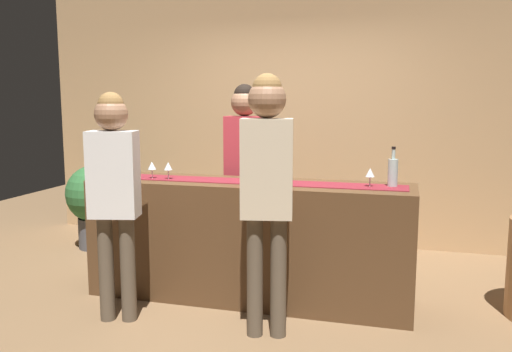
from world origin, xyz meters
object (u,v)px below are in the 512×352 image
(potted_plant_tall, at_px, (95,200))
(wine_bottle_green, at_px, (278,169))
(customer_browsing, at_px, (114,183))
(customer_sipping, at_px, (267,176))
(wine_glass_mid_counter, at_px, (152,166))
(bartender, at_px, (245,158))
(wine_bottle_clear, at_px, (393,172))
(wine_glass_far_end, at_px, (168,167))
(wine_glass_near_customer, at_px, (370,173))

(potted_plant_tall, bearing_deg, wine_bottle_green, -23.17)
(customer_browsing, bearing_deg, customer_sipping, -11.17)
(wine_bottle_green, bearing_deg, wine_glass_mid_counter, -175.85)
(wine_glass_mid_counter, relative_size, bartender, 0.08)
(wine_glass_mid_counter, height_order, customer_sipping, customer_sipping)
(customer_sipping, relative_size, potted_plant_tall, 1.95)
(wine_bottle_clear, height_order, potted_plant_tall, wine_bottle_clear)
(wine_bottle_green, relative_size, customer_sipping, 0.17)
(customer_browsing, height_order, potted_plant_tall, customer_browsing)
(wine_glass_far_end, xyz_separation_m, customer_sipping, (0.98, -0.58, 0.05))
(wine_bottle_green, xyz_separation_m, customer_sipping, (0.07, -0.65, 0.04))
(wine_bottle_green, height_order, potted_plant_tall, wine_bottle_green)
(wine_bottle_clear, bearing_deg, wine_glass_far_end, -176.54)
(wine_glass_near_customer, distance_m, wine_glass_mid_counter, 1.75)
(wine_glass_far_end, xyz_separation_m, potted_plant_tall, (-1.36, 1.04, -0.54))
(customer_browsing, bearing_deg, bartender, 51.48)
(wine_bottle_green, bearing_deg, wine_bottle_clear, 2.59)
(wine_bottle_clear, height_order, customer_sipping, customer_sipping)
(wine_glass_mid_counter, bearing_deg, potted_plant_tall, 139.30)
(wine_bottle_clear, xyz_separation_m, wine_glass_near_customer, (-0.16, -0.06, -0.01))
(customer_browsing, distance_m, potted_plant_tall, 2.12)
(wine_glass_mid_counter, distance_m, wine_glass_far_end, 0.14)
(customer_sipping, distance_m, customer_browsing, 1.12)
(wine_glass_near_customer, xyz_separation_m, customer_sipping, (-0.63, -0.63, 0.05))
(bartender, height_order, customer_sipping, customer_sipping)
(wine_glass_near_customer, bearing_deg, wine_bottle_green, 178.24)
(wine_bottle_clear, bearing_deg, bartender, 158.23)
(wine_glass_near_customer, distance_m, potted_plant_tall, 3.18)
(wine_glass_far_end, distance_m, potted_plant_tall, 1.79)
(wine_glass_near_customer, xyz_separation_m, customer_browsing, (-1.74, -0.67, -0.04))
(potted_plant_tall, bearing_deg, wine_glass_mid_counter, -40.70)
(wine_glass_near_customer, relative_size, wine_glass_far_end, 1.00)
(potted_plant_tall, bearing_deg, customer_sipping, -34.73)
(potted_plant_tall, bearing_deg, customer_browsing, -53.59)
(wine_glass_near_customer, bearing_deg, potted_plant_tall, 161.54)
(wine_bottle_clear, distance_m, wine_bottle_green, 0.87)
(wine_glass_near_customer, bearing_deg, wine_glass_far_end, -178.36)
(wine_bottle_clear, distance_m, bartender, 1.41)
(wine_bottle_clear, relative_size, potted_plant_tall, 0.33)
(wine_bottle_green, xyz_separation_m, wine_glass_mid_counter, (-1.05, -0.08, -0.01))
(wine_glass_mid_counter, height_order, customer_browsing, customer_browsing)
(customer_sipping, bearing_deg, customer_browsing, 170.79)
(wine_bottle_green, relative_size, bartender, 0.17)
(customer_browsing, bearing_deg, wine_bottle_green, 20.43)
(wine_bottle_clear, height_order, wine_glass_far_end, wine_bottle_clear)
(wine_bottle_clear, bearing_deg, wine_glass_near_customer, -159.49)
(wine_bottle_clear, relative_size, wine_glass_far_end, 2.10)
(wine_glass_mid_counter, height_order, potted_plant_tall, wine_glass_mid_counter)
(wine_bottle_clear, relative_size, wine_bottle_green, 1.00)
(wine_glass_mid_counter, xyz_separation_m, wine_glass_far_end, (0.14, 0.01, 0.00))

